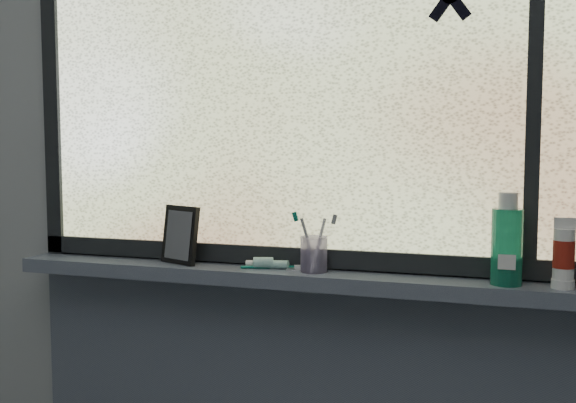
# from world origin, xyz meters

# --- Properties ---
(wall_back) EXTENTS (3.00, 0.01, 2.50)m
(wall_back) POSITION_xyz_m (0.00, 1.30, 1.25)
(wall_back) COLOR #9EA3A8
(wall_back) RESTS_ON ground
(windowsill) EXTENTS (1.62, 0.14, 0.04)m
(windowsill) POSITION_xyz_m (0.00, 1.23, 1.00)
(windowsill) COLOR #4F5769
(windowsill) RESTS_ON wall_back
(window_pane) EXTENTS (1.50, 0.01, 1.00)m
(window_pane) POSITION_xyz_m (0.00, 1.28, 1.53)
(window_pane) COLOR silver
(window_pane) RESTS_ON wall_back
(frame_bottom) EXTENTS (1.60, 0.03, 0.05)m
(frame_bottom) POSITION_xyz_m (0.00, 1.28, 1.05)
(frame_bottom) COLOR black
(frame_bottom) RESTS_ON windowsill
(frame_left) EXTENTS (0.05, 0.03, 1.10)m
(frame_left) POSITION_xyz_m (-0.78, 1.28, 1.53)
(frame_left) COLOR black
(frame_left) RESTS_ON wall_back
(frame_mullion) EXTENTS (0.03, 0.03, 1.00)m
(frame_mullion) POSITION_xyz_m (0.60, 1.28, 1.53)
(frame_mullion) COLOR black
(frame_mullion) RESTS_ON wall_back
(vanity_mirror) EXTENTS (0.15, 0.11, 0.16)m
(vanity_mirror) POSITION_xyz_m (-0.33, 1.23, 1.10)
(vanity_mirror) COLOR black
(vanity_mirror) RESTS_ON windowsill
(toothpaste_tube) EXTENTS (0.17, 0.07, 0.03)m
(toothpaste_tube) POSITION_xyz_m (-0.06, 1.24, 1.04)
(toothpaste_tube) COLOR white
(toothpaste_tube) RESTS_ON windowsill
(toothbrush_cup) EXTENTS (0.08, 0.08, 0.09)m
(toothbrush_cup) POSITION_xyz_m (0.07, 1.23, 1.07)
(toothbrush_cup) COLOR #B6A5DA
(toothbrush_cup) RESTS_ON windowsill
(toothbrush_lying) EXTENTS (0.18, 0.08, 0.01)m
(toothbrush_lying) POSITION_xyz_m (-0.06, 1.23, 1.03)
(toothbrush_lying) COLOR #0C745E
(toothbrush_lying) RESTS_ON windowsill
(mouthwash_bottle) EXTENTS (0.09, 0.09, 0.18)m
(mouthwash_bottle) POSITION_xyz_m (0.55, 1.22, 1.13)
(mouthwash_bottle) COLOR #1B8C69
(mouthwash_bottle) RESTS_ON windowsill
(cream_tube) EXTENTS (0.05, 0.05, 0.12)m
(cream_tube) POSITION_xyz_m (0.67, 1.21, 1.11)
(cream_tube) COLOR silver
(cream_tube) RESTS_ON windowsill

